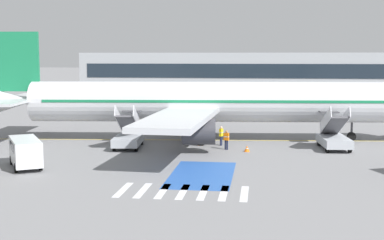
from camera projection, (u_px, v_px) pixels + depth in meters
ground_plane at (220, 141)px, 50.22m from camera, size 600.00×600.00×0.00m
apron_leadline_yellow at (219, 140)px, 50.48m from camera, size 79.00×7.66×0.01m
apron_stand_patch_blue at (202, 174)px, 35.90m from camera, size 4.18×8.63×0.01m
apron_walkway_bar_0 at (123, 190)px, 31.80m from camera, size 0.44×3.60×0.01m
apron_walkway_bar_1 at (143, 190)px, 31.64m from camera, size 0.44×3.60×0.01m
apron_walkway_bar_2 at (163, 191)px, 31.49m from camera, size 0.44×3.60×0.01m
apron_walkway_bar_3 at (183, 192)px, 31.34m from camera, size 0.44×3.60×0.01m
apron_walkway_bar_4 at (203, 192)px, 31.18m from camera, size 0.44×3.60×0.01m
apron_walkway_bar_5 at (224, 193)px, 31.03m from camera, size 0.44×3.60×0.01m
apron_walkway_bar_6 at (244, 194)px, 30.87m from camera, size 0.44×3.60×0.01m
airliner at (213, 102)px, 50.07m from camera, size 45.30×32.54×10.17m
boarding_stairs_forward at (334, 138)px, 45.62m from camera, size 2.64×5.39×3.87m
boarding_stairs_aft at (128, 137)px, 46.24m from camera, size 2.64×5.39×3.89m
fuel_tanker at (169, 102)px, 72.28m from camera, size 10.23×3.00×3.32m
service_van_1 at (25, 150)px, 38.03m from camera, size 4.02×5.00×2.06m
ground_crew_0 at (221, 134)px, 47.38m from camera, size 0.37×0.48×1.73m
ground_crew_1 at (226, 139)px, 45.31m from camera, size 0.48×0.36×1.65m
traffic_cone_0 at (247, 149)px, 44.41m from camera, size 0.47×0.47×0.52m
traffic_cone_1 at (200, 142)px, 47.51m from camera, size 0.52×0.52×0.58m
terminal_building at (286, 72)px, 118.17m from camera, size 90.92×12.10×8.59m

